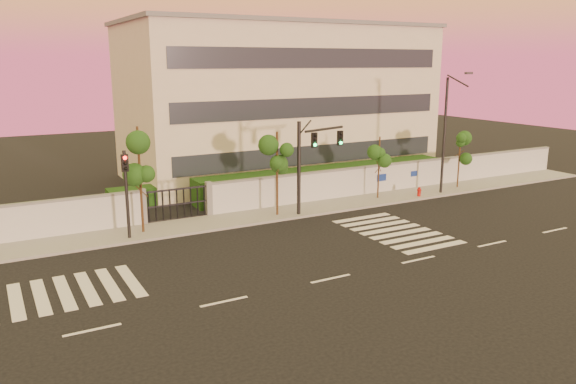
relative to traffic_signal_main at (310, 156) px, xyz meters
The scene contains 14 objects.
ground 11.17m from the traffic_signal_main, 115.77° to the right, with size 120.00×120.00×0.00m, color black.
sidewalk 5.92m from the traffic_signal_main, 167.71° to the left, with size 60.00×3.00×0.15m, color gray.
perimeter_wall 5.76m from the traffic_signal_main, 150.86° to the left, with size 60.00×0.36×2.20m.
hedge_row 6.88m from the traffic_signal_main, 123.16° to the left, with size 41.00×4.25×1.80m.
institutional_building 13.47m from the traffic_signal_main, 70.54° to the left, with size 24.40×12.40×12.25m.
road_markings 9.19m from the traffic_signal_main, 137.05° to the right, with size 57.00×7.62×0.02m.
street_tree_c 10.09m from the traffic_signal_main, behind, with size 1.62×1.29×5.93m.
street_tree_d 2.00m from the traffic_signal_main, 164.74° to the left, with size 1.62×1.29×5.21m.
street_tree_e 6.24m from the traffic_signal_main, ahead, with size 1.31×1.04×4.36m.
street_tree_f 13.46m from the traffic_signal_main, ahead, with size 1.34×1.07×4.15m.
traffic_signal_main is the anchor object (origin of this frame).
traffic_signal_secondary 10.98m from the traffic_signal_main, behind, with size 0.37×0.35×4.81m.
streetlight_east 11.10m from the traffic_signal_main, ahead, with size 0.51×2.07×8.60m.
fire_hydrant 9.50m from the traffic_signal_main, ahead, with size 0.31×0.30×0.79m.
Camera 1 is at (-12.70, -19.24, 9.22)m, focal length 35.00 mm.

